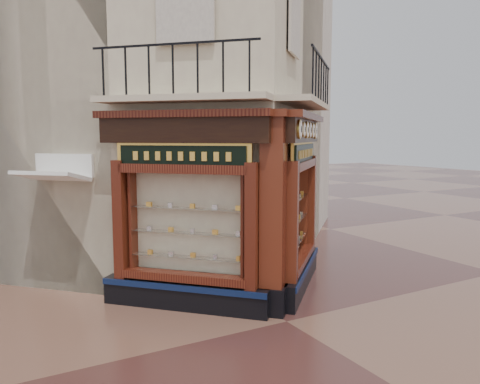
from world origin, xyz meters
TOP-DOWN VIEW (x-y plane):
  - ground at (0.00, 0.00)m, footprint 80.00×80.00m
  - main_building at (0.00, 6.16)m, footprint 11.31×11.31m
  - neighbour_left at (-2.47, 8.63)m, footprint 11.31×11.31m
  - neighbour_right at (2.47, 8.63)m, footprint 11.31×11.31m
  - shopfront_left at (-1.41, 1.57)m, footprint 2.86×2.86m
  - shopfront_right at (1.41, 1.57)m, footprint 2.86×2.86m
  - corner_pilaster at (0.00, 0.50)m, footprint 0.85×0.85m
  - balcony at (0.00, 1.49)m, footprint 5.94×2.97m
  - clock_a at (0.59, 0.48)m, footprint 0.30×0.30m
  - clock_b at (0.95, 0.85)m, footprint 0.26×0.26m
  - clock_c at (1.30, 1.20)m, footprint 0.29×0.29m
  - clock_d at (1.64, 1.54)m, footprint 0.29×0.29m
  - clock_e at (2.02, 1.91)m, footprint 0.29×0.29m
  - clock_f at (2.39, 2.28)m, footprint 0.32×0.32m
  - awning at (-3.63, 3.42)m, footprint 1.60×1.60m
  - signboard_left at (-1.46, 1.51)m, footprint 2.03×2.03m
  - signboard_right at (1.46, 1.51)m, footprint 2.04×2.04m

SIDE VIEW (x-z plane):
  - ground at x=0.00m, z-range 0.00..0.00m
  - awning at x=-3.63m, z-range -0.13..0.13m
  - corner_pilaster at x=0.00m, z-range -0.04..3.94m
  - shopfront_left at x=-1.41m, z-range -0.01..3.97m
  - shopfront_right at x=1.41m, z-range -0.01..3.97m
  - signboard_left at x=-1.46m, z-range 2.83..3.37m
  - signboard_right at x=1.46m, z-range 2.83..3.37m
  - clock_d at x=1.64m, z-range 3.44..3.80m
  - clock_f at x=2.39m, z-range 3.42..3.82m
  - clock_a at x=0.59m, z-range 3.43..3.81m
  - clock_b at x=0.95m, z-range 3.46..3.78m
  - clock_c at x=1.30m, z-range 3.44..3.80m
  - clock_e at x=2.02m, z-range 3.44..3.80m
  - balcony at x=0.00m, z-range 3.70..4.73m
  - neighbour_left at x=-2.47m, z-range 0.00..11.00m
  - neighbour_right at x=2.47m, z-range 0.00..11.00m
  - main_building at x=0.00m, z-range 0.00..12.00m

